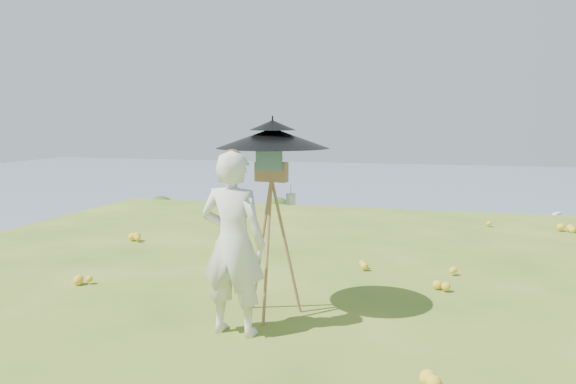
% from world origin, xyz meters
% --- Properties ---
extents(ground, '(14.00, 14.00, 0.00)m').
position_xyz_m(ground, '(0.00, 0.00, 0.00)').
color(ground, '#41681D').
rests_on(ground, ground).
extents(shoreline_tier, '(170.00, 28.00, 8.00)m').
position_xyz_m(shoreline_tier, '(0.00, 75.00, -36.00)').
color(shoreline_tier, gray).
rests_on(shoreline_tier, bay_water).
extents(bay_water, '(700.00, 700.00, 0.00)m').
position_xyz_m(bay_water, '(0.00, 240.00, -34.00)').
color(bay_water, slate).
rests_on(bay_water, ground).
extents(peninsula, '(90.00, 60.00, 12.00)m').
position_xyz_m(peninsula, '(-75.00, 155.00, -29.00)').
color(peninsula, '#133C10').
rests_on(peninsula, bay_water).
extents(slope_trees, '(110.00, 50.00, 6.00)m').
position_xyz_m(slope_trees, '(0.00, 35.00, -15.00)').
color(slope_trees, '#2A5419').
rests_on(slope_trees, forest_slope).
extents(harbor_town, '(110.00, 22.00, 5.00)m').
position_xyz_m(harbor_town, '(0.00, 75.00, -29.50)').
color(harbor_town, silver).
rests_on(harbor_town, shoreline_tier).
extents(moored_boats, '(140.00, 140.00, 0.70)m').
position_xyz_m(moored_boats, '(-12.50, 161.00, -33.65)').
color(moored_boats, white).
rests_on(moored_boats, bay_water).
extents(wildflowers, '(10.00, 10.50, 0.12)m').
position_xyz_m(wildflowers, '(0.00, 0.25, 0.06)').
color(wildflowers, yellow).
rests_on(wildflowers, ground).
extents(painter, '(0.67, 0.47, 1.75)m').
position_xyz_m(painter, '(-1.20, -1.02, 0.87)').
color(painter, white).
rests_on(painter, ground).
extents(field_easel, '(0.74, 0.74, 1.74)m').
position_xyz_m(field_easel, '(-0.99, -0.45, 0.87)').
color(field_easel, olive).
rests_on(field_easel, ground).
extents(sun_umbrella, '(1.17, 1.17, 0.63)m').
position_xyz_m(sun_umbrella, '(-0.99, -0.42, 1.75)').
color(sun_umbrella, black).
rests_on(sun_umbrella, field_easel).
extents(painter_cap, '(0.22, 0.26, 0.10)m').
position_xyz_m(painter_cap, '(-1.20, -1.02, 1.70)').
color(painter_cap, '#CF7272').
rests_on(painter_cap, painter).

